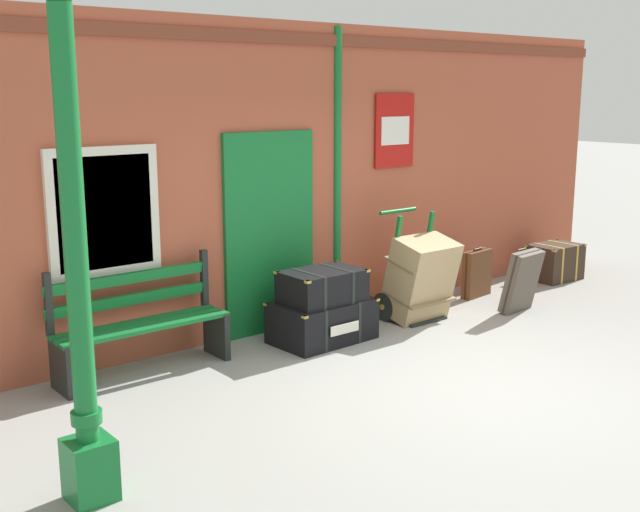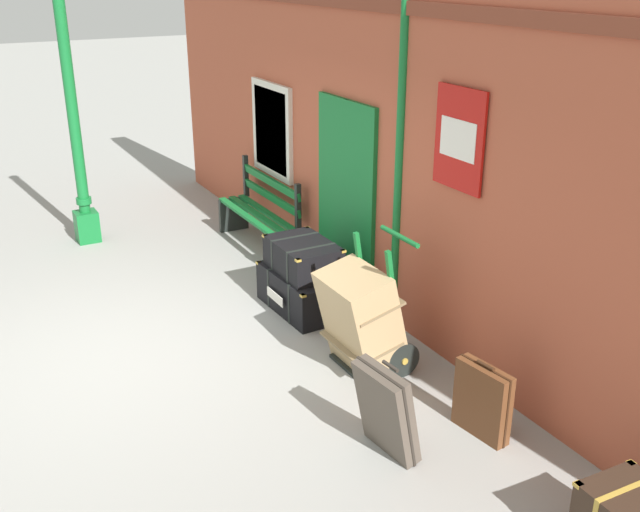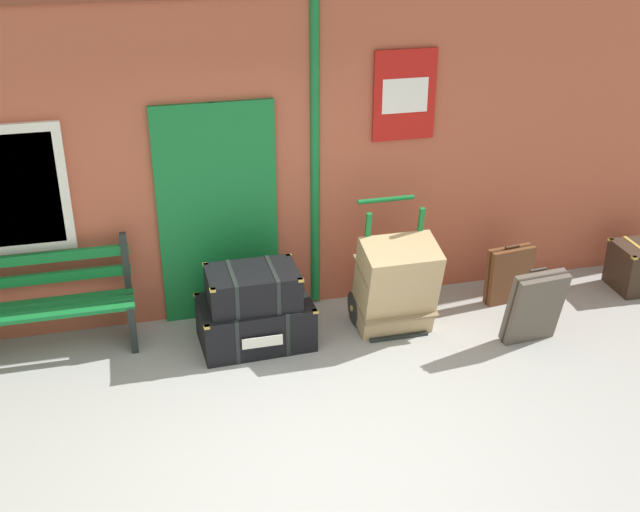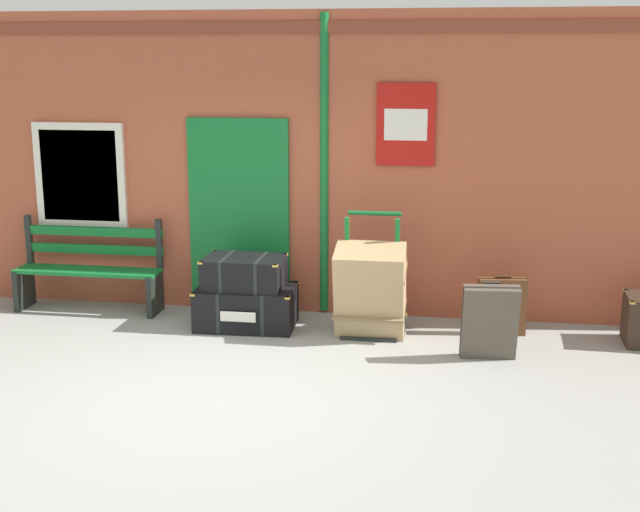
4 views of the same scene
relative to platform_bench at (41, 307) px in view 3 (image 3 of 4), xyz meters
The scene contains 9 objects.
ground_plane 2.95m from the platform_bench, 47.80° to the right, with size 60.00×60.00×0.00m, color gray.
brick_facade 2.30m from the platform_bench, 12.68° to the left, with size 10.40×0.35×3.20m.
platform_bench is the anchor object (origin of this frame).
steamer_trunk_base 1.89m from the platform_bench, 10.32° to the right, with size 1.03×0.70×0.43m.
steamer_trunk_middle 1.87m from the platform_bench, 10.92° to the right, with size 0.81×0.55×0.33m.
porters_trolley 3.15m from the platform_bench, ahead, with size 0.71×0.56×1.21m.
large_brown_trunk 3.17m from the platform_bench, ahead, with size 0.70×0.64×0.96m.
suitcase_umber 4.39m from the platform_bench, 12.60° to the right, with size 0.53×0.33×0.74m.
suitcase_slate 4.44m from the platform_bench, ahead, with size 0.49×0.19×0.62m.
Camera 3 is at (-1.11, -4.40, 3.88)m, focal length 44.83 mm.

